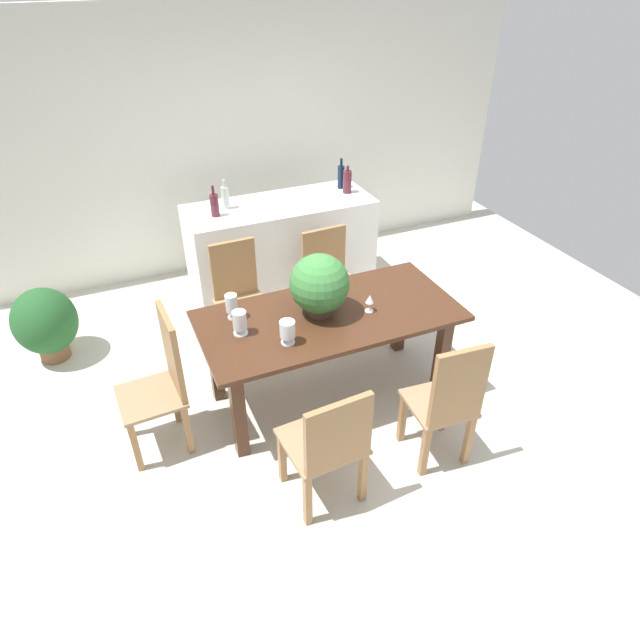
# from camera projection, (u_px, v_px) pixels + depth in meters

# --- Properties ---
(ground_plane) EXTENTS (7.04, 7.04, 0.00)m
(ground_plane) POSITION_uv_depth(u_px,v_px,m) (332.00, 398.00, 4.38)
(ground_plane) COLOR beige
(back_wall) EXTENTS (6.40, 0.10, 2.60)m
(back_wall) POSITION_uv_depth(u_px,v_px,m) (228.00, 144.00, 5.62)
(back_wall) COLOR silver
(back_wall) RESTS_ON ground
(dining_table) EXTENTS (1.89, 0.90, 0.77)m
(dining_table) POSITION_uv_depth(u_px,v_px,m) (329.00, 328.00, 4.06)
(dining_table) COLOR #422616
(dining_table) RESTS_ON ground
(chair_head_end) EXTENTS (0.45, 0.45, 1.06)m
(chair_head_end) POSITION_uv_depth(u_px,v_px,m) (163.00, 378.00, 3.70)
(chair_head_end) COLOR olive
(chair_head_end) RESTS_ON ground
(chair_far_right) EXTENTS (0.48, 0.49, 0.92)m
(chair_far_right) POSITION_uv_depth(u_px,v_px,m) (329.00, 275.00, 4.98)
(chair_far_right) COLOR olive
(chair_far_right) RESTS_ON ground
(chair_far_left) EXTENTS (0.43, 0.41, 0.97)m
(chair_far_left) POSITION_uv_depth(u_px,v_px,m) (239.00, 292.00, 4.68)
(chair_far_left) COLOR olive
(chair_far_left) RESTS_ON ground
(chair_near_left) EXTENTS (0.49, 0.48, 0.93)m
(chair_near_left) POSITION_uv_depth(u_px,v_px,m) (329.00, 444.00, 3.29)
(chair_near_left) COLOR olive
(chair_near_left) RESTS_ON ground
(chair_near_right) EXTENTS (0.43, 0.44, 1.02)m
(chair_near_right) POSITION_uv_depth(u_px,v_px,m) (448.00, 401.00, 3.54)
(chair_near_right) COLOR olive
(chair_near_right) RESTS_ON ground
(flower_centerpiece) EXTENTS (0.43, 0.43, 0.46)m
(flower_centerpiece) POSITION_uv_depth(u_px,v_px,m) (319.00, 284.00, 3.86)
(flower_centerpiece) COLOR #4C3828
(flower_centerpiece) RESTS_ON dining_table
(crystal_vase_left) EXTENTS (0.09, 0.09, 0.19)m
(crystal_vase_left) POSITION_uv_depth(u_px,v_px,m) (232.00, 304.00, 3.88)
(crystal_vase_left) COLOR silver
(crystal_vase_left) RESTS_ON dining_table
(crystal_vase_center_near) EXTENTS (0.10, 0.10, 0.18)m
(crystal_vase_center_near) POSITION_uv_depth(u_px,v_px,m) (240.00, 321.00, 3.73)
(crystal_vase_center_near) COLOR silver
(crystal_vase_center_near) RESTS_ON dining_table
(crystal_vase_right) EXTENTS (0.11, 0.11, 0.17)m
(crystal_vase_right) POSITION_uv_depth(u_px,v_px,m) (287.00, 330.00, 3.64)
(crystal_vase_right) COLOR silver
(crystal_vase_right) RESTS_ON dining_table
(wine_glass) EXTENTS (0.06, 0.06, 0.14)m
(wine_glass) POSITION_uv_depth(u_px,v_px,m) (370.00, 300.00, 3.96)
(wine_glass) COLOR silver
(wine_glass) RESTS_ON dining_table
(kitchen_counter) EXTENTS (1.78, 0.68, 0.96)m
(kitchen_counter) POSITION_uv_depth(u_px,v_px,m) (281.00, 249.00, 5.46)
(kitchen_counter) COLOR white
(kitchen_counter) RESTS_ON ground
(wine_bottle_green) EXTENTS (0.07, 0.07, 0.30)m
(wine_bottle_green) POSITION_uv_depth(u_px,v_px,m) (341.00, 176.00, 5.45)
(wine_bottle_green) COLOR #0F1E38
(wine_bottle_green) RESTS_ON kitchen_counter
(wine_bottle_dark) EXTENTS (0.07, 0.07, 0.27)m
(wine_bottle_dark) POSITION_uv_depth(u_px,v_px,m) (225.00, 197.00, 5.03)
(wine_bottle_dark) COLOR #B2BFB7
(wine_bottle_dark) RESTS_ON kitchen_counter
(wine_bottle_amber) EXTENTS (0.08, 0.08, 0.27)m
(wine_bottle_amber) POSITION_uv_depth(u_px,v_px,m) (347.00, 182.00, 5.35)
(wine_bottle_amber) COLOR #511E28
(wine_bottle_amber) RESTS_ON kitchen_counter
(wine_bottle_tall) EXTENTS (0.08, 0.08, 0.28)m
(wine_bottle_tall) POSITION_uv_depth(u_px,v_px,m) (215.00, 205.00, 4.89)
(wine_bottle_tall) COLOR #511E28
(wine_bottle_tall) RESTS_ON kitchen_counter
(potted_plant_floor) EXTENTS (0.52, 0.52, 0.66)m
(potted_plant_floor) POSITION_uv_depth(u_px,v_px,m) (45.00, 323.00, 4.62)
(potted_plant_floor) COLOR brown
(potted_plant_floor) RESTS_ON ground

